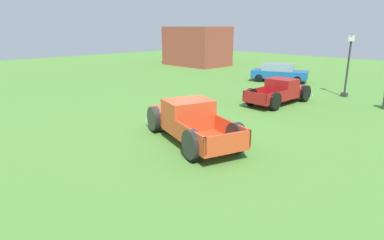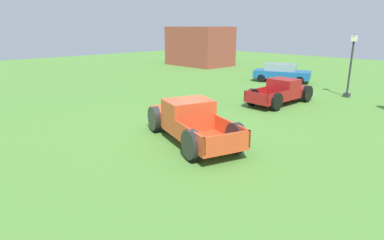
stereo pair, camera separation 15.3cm
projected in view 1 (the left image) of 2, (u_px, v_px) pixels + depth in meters
ground_plane at (188, 132)px, 14.15m from camera, size 80.00×80.00×0.00m
pickup_truck_foreground at (188, 120)px, 13.15m from camera, size 5.70×3.45×1.64m
pickup_truck_behind_left at (282, 91)px, 19.43m from camera, size 2.00×4.87×1.47m
sedan_distant_a at (279, 72)px, 26.96m from camera, size 4.81×3.42×1.49m
lamp_post_near at (348, 65)px, 20.81m from camera, size 0.36×0.36×3.97m
brick_pavilion at (197, 46)px, 38.16m from camera, size 7.13×4.71×4.42m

